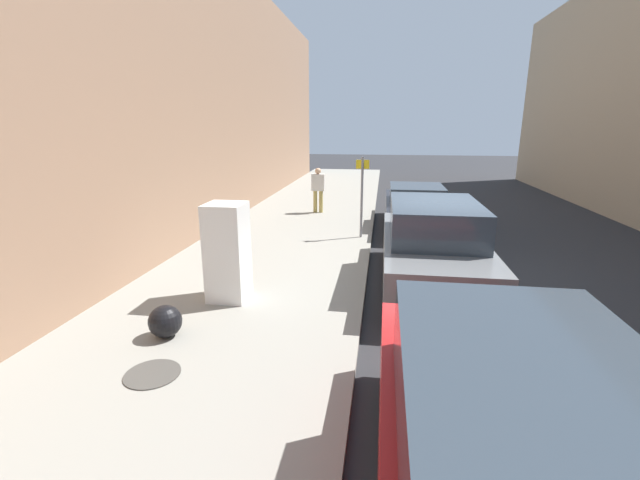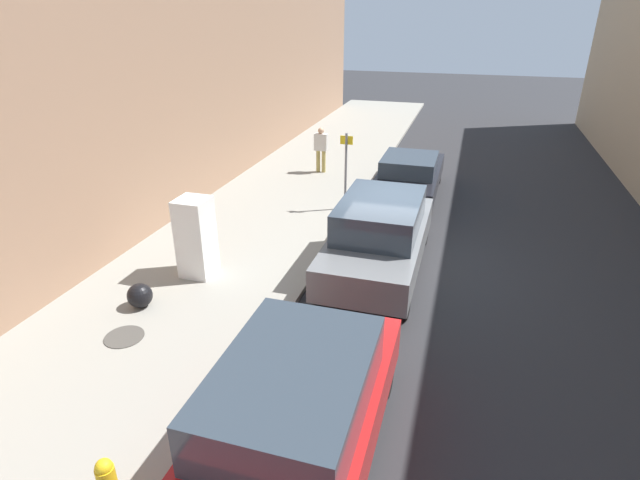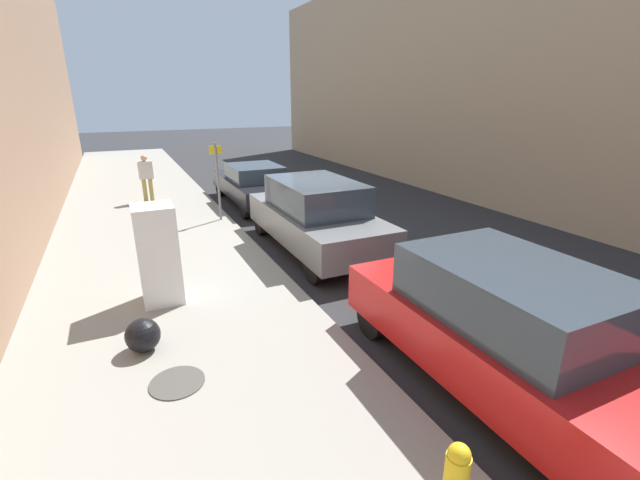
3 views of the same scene
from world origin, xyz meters
TOP-DOWN VIEW (x-y plane):
  - ground_plane at (0.00, 0.00)m, footprint 80.00×80.00m
  - sidewalk_slab at (-3.91, 0.00)m, footprint 4.71×44.00m
  - building_facade_near at (-7.33, 0.00)m, footprint 2.13×39.60m
  - discarded_refrigerator at (-3.99, -1.97)m, footprint 0.67×0.71m
  - manhole_cover at (-4.11, -4.51)m, footprint 0.70×0.70m
  - street_sign_post at (-1.86, 2.84)m, footprint 0.36×0.07m
  - trash_bag at (-4.43, -3.53)m, footprint 0.49×0.49m
  - pedestrian_walking_far at (-3.59, 6.17)m, footprint 0.46×0.22m
  - parked_suv_red at (-0.25, -6.21)m, footprint 1.97×4.68m
  - parked_suv_gray at (-0.25, -0.44)m, footprint 1.94×4.69m
  - parked_sedan_dark at (-0.25, 4.71)m, footprint 1.84×4.61m

SIDE VIEW (x-z plane):
  - ground_plane at x=0.00m, z-range 0.00..0.00m
  - sidewalk_slab at x=-3.91m, z-range 0.00..0.12m
  - manhole_cover at x=-4.11m, z-range 0.12..0.14m
  - trash_bag at x=-4.43m, z-range 0.12..0.62m
  - parked_sedan_dark at x=-0.25m, z-range 0.03..1.41m
  - parked_suv_red at x=-0.25m, z-range 0.02..1.74m
  - parked_suv_gray at x=-0.25m, z-range 0.02..1.76m
  - discarded_refrigerator at x=-3.99m, z-range 0.12..1.89m
  - pedestrian_walking_far at x=-3.59m, z-range 0.24..1.85m
  - street_sign_post at x=-1.86m, z-range 0.27..2.51m
  - building_facade_near at x=-7.33m, z-range 0.00..8.31m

